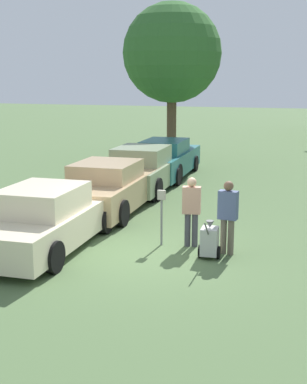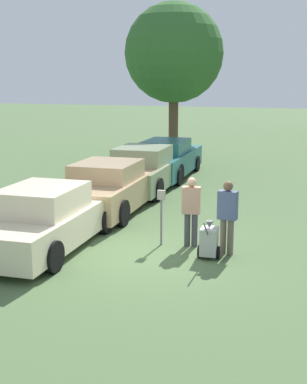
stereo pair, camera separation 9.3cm
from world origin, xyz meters
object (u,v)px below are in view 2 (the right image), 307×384
Objects in this scene: parking_meter at (161,207)px; person_worker at (191,208)px; parked_car_cream at (46,220)px; parked_car_tan at (109,188)px; parked_car_teal at (167,160)px; parked_car_sage at (144,170)px; equipment_cart at (209,241)px; person_supervisor at (227,213)px.

parking_meter is 0.70m from person_worker.
parked_car_cream is at bearing 11.15° from person_worker.
parking_meter is at bearing -49.17° from parked_car_tan.
parked_car_cream is at bearing -92.14° from parked_car_teal.
parked_car_teal is (-0.00, 2.75, -0.03)m from parked_car_sage.
parked_car_cream is at bearing -92.14° from parked_car_sage.
parked_car_tan reaches higher than parked_car_teal.
parked_car_sage reaches higher than parked_car_cream.
parked_car_cream is 9.51m from parked_car_teal.
parked_car_tan is at bearing 135.33° from equipment_cart.
person_supervisor is 0.75m from equipment_cart.
parked_car_tan is 3.59m from parking_meter.
parked_car_cream is 3.76m from equipment_cart.
equipment_cart is at bearing 5.07° from parked_car_cream.
person_supervisor is at bearing -67.16° from parked_car_teal.
parked_car_teal is 3.17× the size of person_supervisor.
parked_car_sage is at bearing 113.13° from parking_meter.
person_supervisor is (4.03, 0.86, 0.27)m from parked_car_cream.
parked_car_cream is 2.86× the size of person_supervisor.
parked_car_teal is 9.78m from equipment_cart.
parked_car_tan is 4.92m from person_supervisor.
parked_car_tan is at bearing -92.14° from parked_car_teal.
parked_car_tan is at bearing 132.98° from parking_meter.
parked_car_sage is 6.42m from person_worker.
person_supervisor reaches higher than parked_car_tan.
person_worker is 1.05m from equipment_cart.
parked_car_tan is 0.92× the size of parked_car_teal.
parked_car_cream is 3.35m from person_worker.
person_worker is at bearing -11.82° from person_supervisor.
parked_car_sage is at bearing -92.14° from parked_car_teal.
parked_car_teal is 5.30× the size of equipment_cart.
equipment_cart is at bearing 57.59° from person_supervisor.
parked_car_sage is 4.77× the size of equipment_cart.
person_supervisor reaches higher than equipment_cart.
person_worker reaches higher than parked_car_cream.
person_worker is 0.98× the size of person_supervisor.
parked_car_teal is at bearing 108.39° from equipment_cart.
parked_car_cream is 3.67m from parked_car_tan.
person_worker is 1.65× the size of equipment_cart.
equipment_cart is (-0.32, -0.39, -0.56)m from person_supervisor.
person_worker is at bearing 9.13° from parking_meter.
person_worker is at bearing -40.83° from parked_car_tan.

